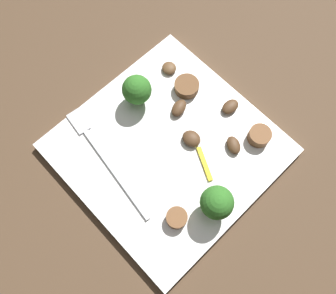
{
  "coord_description": "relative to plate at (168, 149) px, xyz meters",
  "views": [
    {
      "loc": [
        -0.11,
        0.11,
        0.44
      ],
      "look_at": [
        0.0,
        0.0,
        0.01
      ],
      "focal_mm": 37.04,
      "sensor_mm": 36.0,
      "label": 1
    }
  ],
  "objects": [
    {
      "name": "fork",
      "position": [
        0.05,
        0.07,
        0.01
      ],
      "size": [
        0.18,
        0.03,
        0.0
      ],
      "rotation": [
        0.0,
        0.0,
        -0.13
      ],
      "color": "silver",
      "rests_on": "plate"
    },
    {
      "name": "sausage_slice_1",
      "position": [
        -0.07,
        0.06,
        0.01
      ],
      "size": [
        0.03,
        0.03,
        0.01
      ],
      "primitive_type": "cylinder",
      "rotation": [
        0.0,
        0.0,
        1.86
      ],
      "color": "brown",
      "rests_on": "plate"
    },
    {
      "name": "sausage_slice_0",
      "position": [
        -0.07,
        -0.1,
        0.01
      ],
      "size": [
        0.04,
        0.04,
        0.02
      ],
      "primitive_type": "cylinder",
      "rotation": [
        0.0,
        0.0,
        2.34
      ],
      "color": "brown",
      "rests_on": "plate"
    },
    {
      "name": "mushroom_0",
      "position": [
        -0.06,
        -0.06,
        0.01
      ],
      "size": [
        0.03,
        0.03,
        0.01
      ],
      "primitive_type": "ellipsoid",
      "rotation": [
        0.0,
        0.0,
        5.8
      ],
      "color": "#4C331E",
      "rests_on": "plate"
    },
    {
      "name": "sausage_slice_2",
      "position": [
        0.04,
        -0.08,
        0.01
      ],
      "size": [
        0.04,
        0.04,
        0.01
      ],
      "primitive_type": "cylinder",
      "rotation": [
        0.0,
        0.0,
        0.37
      ],
      "color": "brown",
      "rests_on": "plate"
    },
    {
      "name": "plate",
      "position": [
        0.0,
        0.0,
        0.0
      ],
      "size": [
        0.25,
        0.25,
        0.01
      ],
      "primitive_type": "cube",
      "color": "white",
      "rests_on": "ground_plane"
    },
    {
      "name": "broccoli_floret_1",
      "position": [
        -0.1,
        0.01,
        0.04
      ],
      "size": [
        0.04,
        0.04,
        0.05
      ],
      "color": "#347525",
      "rests_on": "plate"
    },
    {
      "name": "mushroom_3",
      "position": [
        0.03,
        -0.05,
        0.01
      ],
      "size": [
        0.02,
        0.03,
        0.01
      ],
      "primitive_type": "ellipsoid",
      "rotation": [
        0.0,
        0.0,
        5.01
      ],
      "color": "#4C331E",
      "rests_on": "plate"
    },
    {
      "name": "mushroom_2",
      "position": [
        0.08,
        -0.08,
        0.01
      ],
      "size": [
        0.03,
        0.03,
        0.01
      ],
      "primitive_type": "ellipsoid",
      "rotation": [
        0.0,
        0.0,
        2.83
      ],
      "color": "brown",
      "rests_on": "plate"
    },
    {
      "name": "broccoli_floret_0",
      "position": [
        0.08,
        -0.02,
        0.03
      ],
      "size": [
        0.04,
        0.04,
        0.05
      ],
      "color": "#347525",
      "rests_on": "plate"
    },
    {
      "name": "pepper_strip_0",
      "position": [
        -0.05,
        -0.02,
        0.01
      ],
      "size": [
        0.04,
        0.03,
        0.0
      ],
      "primitive_type": "cube",
      "rotation": [
        0.0,
        0.0,
        2.68
      ],
      "color": "yellow",
      "rests_on": "plate"
    },
    {
      "name": "ground_plane",
      "position": [
        0.0,
        0.0,
        -0.01
      ],
      "size": [
        1.4,
        1.4,
        0.0
      ],
      "primitive_type": "plane",
      "color": "#4C3826"
    },
    {
      "name": "mushroom_4",
      "position": [
        -0.02,
        -0.1,
        0.01
      ],
      "size": [
        0.02,
        0.03,
        0.01
      ],
      "primitive_type": "ellipsoid",
      "rotation": [
        0.0,
        0.0,
        4.68
      ],
      "color": "#4C331E",
      "rests_on": "plate"
    },
    {
      "name": "mushroom_1",
      "position": [
        -0.01,
        -0.03,
        0.01
      ],
      "size": [
        0.03,
        0.02,
        0.01
      ],
      "primitive_type": "ellipsoid",
      "rotation": [
        0.0,
        0.0,
        0.12
      ],
      "color": "#4C331E",
      "rests_on": "plate"
    }
  ]
}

